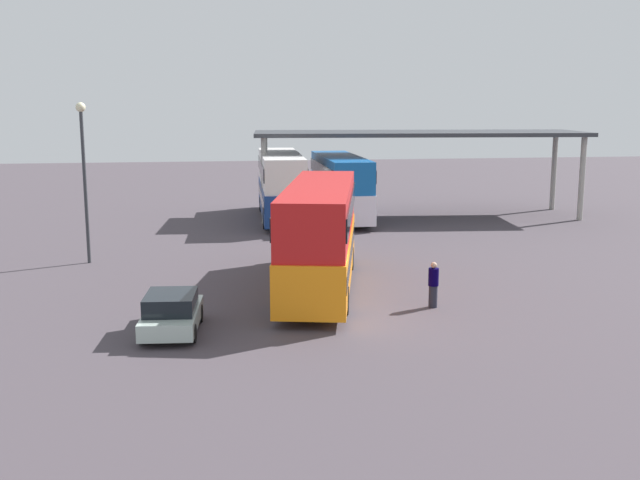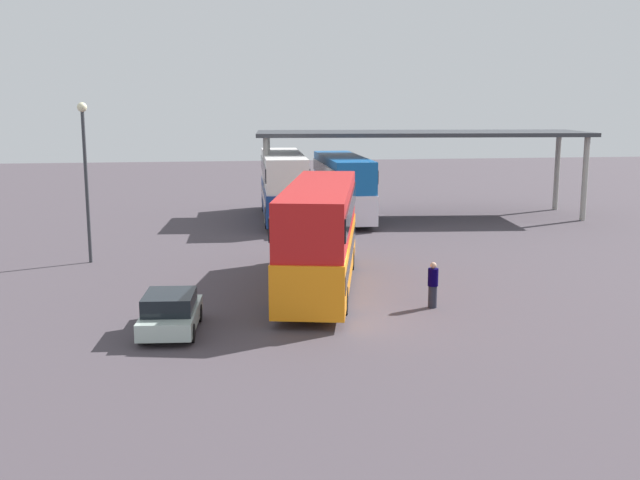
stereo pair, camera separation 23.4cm
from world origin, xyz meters
TOP-DOWN VIEW (x-y plane):
  - ground_plane at (0.00, 0.00)m, footprint 140.00×140.00m
  - double_decker_main at (0.08, 4.30)m, footprint 4.89×11.86m
  - parked_hatchback at (-5.55, -0.75)m, footprint 2.00×3.78m
  - double_decker_near_canopy at (0.23, 22.47)m, footprint 2.95×11.65m
  - double_decker_mid_row at (4.00, 21.99)m, footprint 2.56×10.54m
  - depot_canopy at (9.23, 22.54)m, footprint 21.57×7.74m
  - lamppost_tall at (-9.89, 10.74)m, footprint 0.44×0.44m
  - pedestrian_waiting at (3.77, 0.97)m, footprint 0.38×0.38m

SIDE VIEW (x-z plane):
  - ground_plane at x=0.00m, z-range 0.00..0.00m
  - parked_hatchback at x=-5.55m, z-range 0.00..1.35m
  - pedestrian_waiting at x=3.77m, z-range 0.00..1.69m
  - double_decker_mid_row at x=4.00m, z-range 0.20..4.22m
  - double_decker_near_canopy at x=0.23m, z-range 0.21..4.41m
  - double_decker_main at x=0.08m, z-range 0.21..4.44m
  - lamppost_tall at x=-9.89m, z-range 0.99..8.39m
  - depot_canopy at x=9.23m, z-range 2.41..7.93m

